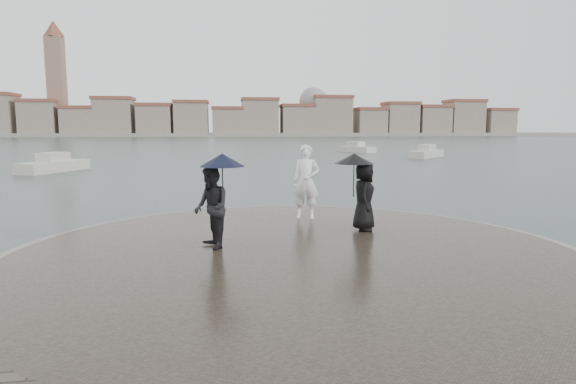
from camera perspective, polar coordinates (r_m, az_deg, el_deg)
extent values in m
plane|color=#2B3835|center=(7.10, 5.37, -16.92)|extent=(400.00, 400.00, 0.00)
cylinder|color=gray|center=(10.29, 0.97, -8.10)|extent=(12.50, 12.50, 0.32)
cylinder|color=#2D261E|center=(10.28, 0.97, -7.99)|extent=(11.90, 11.90, 0.36)
imported|color=white|center=(13.76, 2.16, 1.23)|extent=(0.87, 0.68, 2.11)
imported|color=black|center=(10.44, -9.07, -1.82)|extent=(0.92, 1.04, 1.78)
cylinder|color=black|center=(10.47, -7.75, 0.77)|extent=(0.02, 0.02, 0.90)
cone|color=black|center=(10.42, -7.80, 3.77)|extent=(1.01, 1.01, 0.28)
imported|color=black|center=(12.26, 9.01, -0.53)|extent=(0.77, 0.97, 1.73)
cylinder|color=black|center=(12.23, 7.80, 1.51)|extent=(0.02, 0.02, 0.90)
cone|color=black|center=(12.19, 7.84, 3.95)|extent=(1.01, 1.01, 0.26)
cube|color=gray|center=(169.32, -7.16, 6.77)|extent=(260.00, 20.00, 1.20)
cube|color=gray|center=(176.31, -27.26, 7.61)|extent=(11.00, 10.00, 11.00)
cube|color=brown|center=(176.50, -27.38, 9.56)|extent=(11.60, 10.60, 1.00)
cube|color=gray|center=(172.68, -23.46, 7.51)|extent=(10.00, 10.00, 9.00)
cube|color=brown|center=(172.80, -23.54, 9.17)|extent=(10.60, 10.60, 1.00)
cube|color=gray|center=(170.07, -19.88, 8.20)|extent=(12.00, 10.00, 12.00)
cube|color=brown|center=(170.31, -19.98, 10.39)|extent=(12.60, 10.60, 1.00)
cube|color=gray|center=(167.82, -15.48, 8.05)|extent=(11.00, 10.00, 10.00)
cube|color=brown|center=(167.98, -15.55, 9.92)|extent=(11.60, 10.60, 1.00)
cube|color=gray|center=(166.64, -11.36, 8.35)|extent=(11.00, 10.00, 11.00)
cube|color=brown|center=(166.84, -11.41, 10.41)|extent=(11.60, 10.60, 1.00)
cube|color=gray|center=(166.31, -7.18, 8.10)|extent=(10.00, 10.00, 9.00)
cube|color=brown|center=(166.43, -7.21, 9.82)|extent=(10.60, 10.60, 1.00)
cube|color=gray|center=(166.79, -3.36, 8.66)|extent=(12.00, 10.00, 12.00)
cube|color=brown|center=(167.03, -3.38, 10.89)|extent=(12.60, 10.60, 1.00)
cube|color=gray|center=(168.25, 1.11, 8.32)|extent=(11.00, 10.00, 10.00)
cube|color=brown|center=(168.40, 1.11, 10.19)|extent=(11.60, 10.60, 1.00)
cube|color=gray|center=(170.50, 5.15, 8.78)|extent=(13.00, 10.00, 13.00)
cube|color=brown|center=(170.79, 5.17, 11.13)|extent=(13.60, 10.60, 1.00)
cube|color=gray|center=(174.09, 9.68, 8.02)|extent=(10.00, 10.00, 9.00)
cube|color=brown|center=(174.20, 9.72, 9.67)|extent=(10.60, 10.60, 1.00)
cube|color=gray|center=(177.66, 13.11, 8.25)|extent=(11.00, 10.00, 11.00)
cube|color=brown|center=(177.85, 13.17, 10.18)|extent=(11.60, 10.60, 1.00)
cube|color=gray|center=(182.22, 16.68, 7.95)|extent=(11.00, 10.00, 10.00)
cube|color=brown|center=(182.37, 16.74, 9.68)|extent=(11.60, 10.60, 1.00)
cube|color=gray|center=(187.46, 20.07, 8.10)|extent=(12.00, 10.00, 12.00)
cube|color=brown|center=(187.68, 20.16, 10.08)|extent=(12.60, 10.60, 1.00)
cube|color=gray|center=(193.78, 23.48, 7.46)|extent=(10.00, 10.00, 9.00)
cube|color=brown|center=(193.89, 23.56, 8.93)|extent=(10.60, 10.60, 1.00)
cube|color=#846654|center=(177.08, -25.70, 11.11)|extent=(5.00, 5.00, 32.00)
cone|color=brown|center=(179.39, -26.05, 17.00)|extent=(6.80, 6.80, 5.00)
sphere|color=gray|center=(171.45, 3.03, 10.64)|extent=(10.00, 10.00, 10.00)
cube|color=beige|center=(36.18, -25.99, 2.58)|extent=(3.48, 5.71, 0.90)
cube|color=beige|center=(36.14, -26.04, 3.52)|extent=(1.84, 2.30, 0.90)
cube|color=beige|center=(59.30, 8.02, 4.94)|extent=(3.88, 5.64, 0.90)
cube|color=beige|center=(59.28, 8.03, 5.52)|extent=(1.97, 2.33, 0.90)
cube|color=beige|center=(50.22, 16.09, 4.24)|extent=(4.99, 5.05, 0.90)
cube|color=beige|center=(50.19, 16.11, 4.93)|extent=(2.26, 2.27, 0.90)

